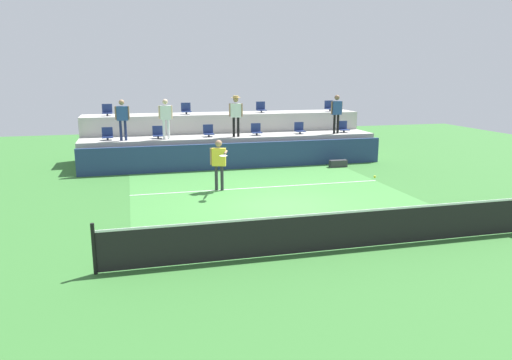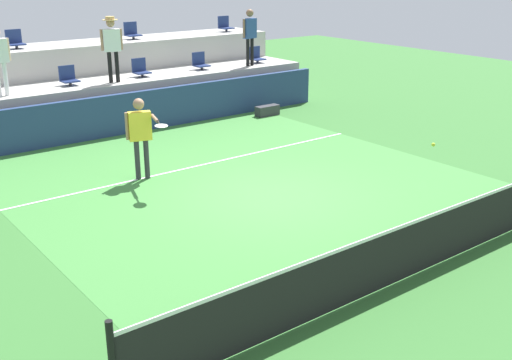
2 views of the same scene
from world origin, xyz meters
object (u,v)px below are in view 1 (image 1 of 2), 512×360
Objects in this scene: stadium_chair_upper_left at (186,109)px; spectator_in_grey at (337,110)px; stadium_chair_lower_mid_right at (256,130)px; tennis_player at (219,160)px; stadium_chair_lower_far_left at (107,135)px; spectator_in_white at (122,116)px; spectator_with_hat at (236,112)px; stadium_chair_lower_far_right at (343,128)px; stadium_chair_upper_right at (261,108)px; spectator_leaning_on_rail at (166,115)px; stadium_chair_lower_mid_left at (208,132)px; stadium_chair_upper_far_right at (329,107)px; equipment_bag at (338,164)px; stadium_chair_lower_right at (299,129)px; tennis_ball at (375,177)px; stadium_chair_lower_left at (158,133)px; stadium_chair_upper_far_left at (107,111)px.

stadium_chair_upper_left is 0.30× the size of spectator_in_grey.
stadium_chair_upper_left is at bearing 148.21° from stadium_chair_lower_mid_right.
stadium_chair_lower_far_left is at bearing 127.92° from tennis_player.
spectator_in_grey reaches higher than spectator_in_white.
stadium_chair_lower_mid_right is 1.39m from spectator_with_hat.
stadium_chair_lower_far_right is 4.05m from stadium_chair_upper_right.
stadium_chair_lower_mid_right is 0.31× the size of spectator_leaning_on_rail.
spectator_in_white is (-6.46, -2.18, -0.06)m from stadium_chair_upper_right.
stadium_chair_lower_mid_left reaches higher than tennis_player.
spectator_in_white is 1.00× the size of spectator_leaning_on_rail.
stadium_chair_upper_far_right is at bearing 0.00° from stadium_chair_upper_left.
spectator_leaning_on_rail is at bearing 107.43° from tennis_player.
stadium_chair_upper_right reaches higher than equipment_bag.
stadium_chair_upper_right reaches higher than stadium_chair_lower_far_right.
stadium_chair_lower_mid_right and stadium_chair_lower_right have the same top height.
equipment_bag is (2.56, 7.91, -1.20)m from tennis_ball.
stadium_chair_lower_left is 2.17m from stadium_chair_lower_mid_left.
stadium_chair_upper_right is at bearing 51.76° from spectator_with_hat.
stadium_chair_upper_far_left is 10.34m from spectator_in_grey.
stadium_chair_lower_mid_right is at bearing -15.66° from stadium_chair_upper_far_left.
tennis_ball is 0.09× the size of equipment_bag.
stadium_chair_lower_mid_right is 0.30× the size of tennis_player.
stadium_chair_lower_mid_left and stadium_chair_lower_mid_right have the same top height.
stadium_chair_lower_mid_left is at bearing 180.00° from stadium_chair_lower_right.
stadium_chair_upper_far_left is 5.83m from spectator_with_hat.
stadium_chair_upper_left is 3.61m from stadium_chair_upper_right.
spectator_leaning_on_rail is at bearing -9.12° from stadium_chair_lower_far_left.
stadium_chair_upper_right is 7.65× the size of tennis_ball.
stadium_chair_lower_far_left is at bearing 180.00° from stadium_chair_lower_left.
spectator_with_hat is 1.01× the size of spectator_in_grey.
stadium_chair_upper_far_left is 0.29× the size of spectator_with_hat.
spectator_in_grey is (1.64, -0.38, 0.85)m from stadium_chair_lower_right.
spectator_with_hat is (4.74, 0.00, 0.09)m from spectator_in_white.
stadium_chair_upper_right is (7.11, 1.80, 0.85)m from stadium_chair_lower_far_left.
stadium_chair_lower_far_left is 1.09m from spectator_in_white.
stadium_chair_lower_far_left is at bearing 149.38° from spectator_in_white.
stadium_chair_lower_far_right is 8.40m from tennis_player.
stadium_chair_lower_right is 7.85m from spectator_in_white.
stadium_chair_lower_right is (2.05, 0.00, 0.00)m from stadium_chair_lower_mid_right.
stadium_chair_upper_right is 0.30× the size of tennis_player.
spectator_in_grey reaches higher than stadium_chair_lower_mid_left.
stadium_chair_upper_left is 1.00× the size of stadium_chair_upper_far_right.
spectator_in_white is at bearing -72.98° from stadium_chair_upper_far_left.
spectator_leaning_on_rail is at bearing -177.33° from stadium_chair_lower_far_right.
stadium_chair_upper_right reaches higher than stadium_chair_lower_right.
spectator_with_hat reaches higher than stadium_chair_lower_far_left.
stadium_chair_upper_far_right is 0.30× the size of spectator_in_grey.
stadium_chair_upper_far_right is at bearing 89.00° from stadium_chair_lower_far_right.
stadium_chair_upper_far_right is 0.30× the size of tennis_player.
tennis_ball is at bearing -57.46° from tennis_player.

